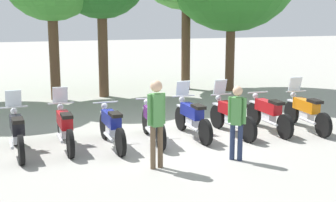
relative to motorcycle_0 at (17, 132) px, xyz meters
The scene contains 11 objects.
ground_plane 3.75m from the motorcycle_0, ahead, with size 80.00×80.00×0.00m, color #9E9B93.
motorcycle_0 is the anchor object (origin of this frame).
motorcycle_1 1.07m from the motorcycle_0, ahead, with size 0.62×2.19×1.37m.
motorcycle_2 2.12m from the motorcycle_0, ahead, with size 0.62×2.19×0.99m.
motorcycle_3 3.19m from the motorcycle_0, ahead, with size 0.62×2.19×0.99m.
motorcycle_4 4.24m from the motorcycle_0, ahead, with size 0.62×2.19×1.37m.
motorcycle_5 5.30m from the motorcycle_0, ahead, with size 0.62×2.19×1.37m.
motorcycle_6 6.36m from the motorcycle_0, ahead, with size 0.62×2.19×0.99m.
motorcycle_7 7.42m from the motorcycle_0, ahead, with size 0.62×2.19×1.37m.
person_0 3.35m from the motorcycle_0, 35.13° to the right, with size 0.41×0.28×1.82m.
person_1 4.89m from the motorcycle_0, 23.15° to the right, with size 0.35×0.32×1.62m.
Camera 1 is at (-3.61, -10.68, 3.18)m, focal length 49.99 mm.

